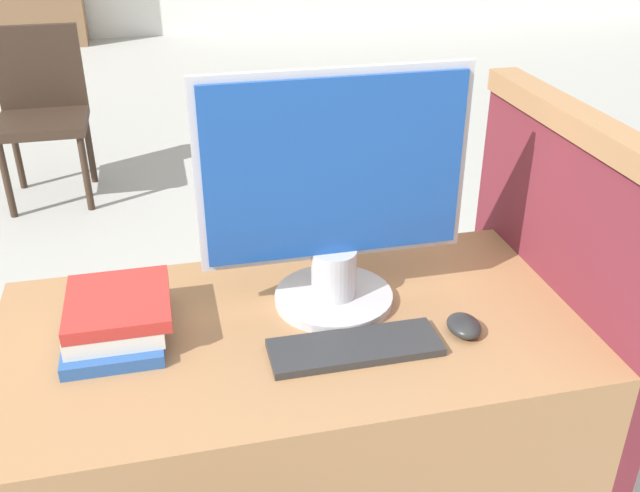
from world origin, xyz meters
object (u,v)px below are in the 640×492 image
mouse (464,326)px  far_chair (42,105)px  monitor (334,197)px  book_stack (116,317)px  keyboard (355,347)px

mouse → far_chair: size_ratio=0.10×
monitor → far_chair: 2.78m
monitor → mouse: (0.22, -0.17, -0.23)m
monitor → far_chair: monitor is taller
monitor → mouse: size_ratio=6.38×
mouse → book_stack: size_ratio=0.34×
keyboard → book_stack: book_stack is taller
monitor → keyboard: bearing=-90.9°
monitor → mouse: 0.36m
monitor → keyboard: (-0.00, -0.18, -0.23)m
book_stack → far_chair: 2.66m
keyboard → book_stack: size_ratio=1.31×
mouse → book_stack: book_stack is taller
far_chair → book_stack: bearing=-80.4°
mouse → far_chair: far_chair is taller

